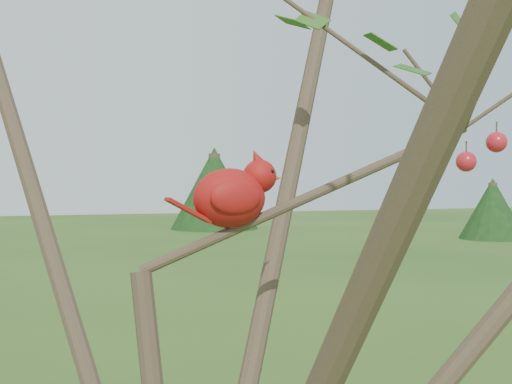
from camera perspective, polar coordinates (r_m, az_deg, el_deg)
crabapple_tree at (r=0.97m, az=-4.66°, el=2.26°), size 2.35×2.05×2.95m
cardinal at (r=1.10m, az=-2.03°, el=-0.25°), size 0.21×0.11×0.15m
distant_trees at (r=23.63m, az=-20.26°, el=-0.46°), size 35.89×11.16×3.57m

